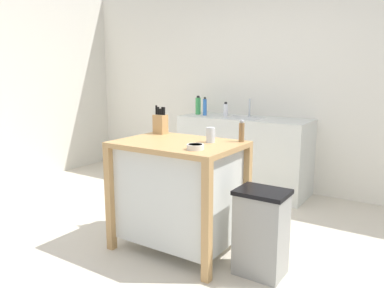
# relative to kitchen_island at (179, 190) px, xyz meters

# --- Properties ---
(ground_plane) EXTENTS (6.92, 6.92, 0.00)m
(ground_plane) POSITION_rel_kitchen_island_xyz_m (0.05, -0.08, -0.50)
(ground_plane) COLOR beige
(ground_plane) RESTS_ON ground
(wall_back) EXTENTS (5.92, 0.10, 2.60)m
(wall_back) POSITION_rel_kitchen_island_xyz_m (0.05, 2.08, 0.80)
(wall_back) COLOR silver
(wall_back) RESTS_ON ground
(wall_left) EXTENTS (0.10, 2.76, 2.60)m
(wall_left) POSITION_rel_kitchen_island_xyz_m (-2.91, 0.70, 0.80)
(wall_left) COLOR silver
(wall_left) RESTS_ON ground
(kitchen_island) EXTENTS (0.98, 0.69, 0.90)m
(kitchen_island) POSITION_rel_kitchen_island_xyz_m (0.00, 0.00, 0.00)
(kitchen_island) COLOR tan
(kitchen_island) RESTS_ON ground
(knife_block) EXTENTS (0.11, 0.09, 0.25)m
(knife_block) POSITION_rel_kitchen_island_xyz_m (-0.37, 0.25, 0.49)
(knife_block) COLOR tan
(knife_block) RESTS_ON kitchen_island
(bowl_ceramic_wide) EXTENTS (0.12, 0.12, 0.04)m
(bowl_ceramic_wide) POSITION_rel_kitchen_island_xyz_m (0.28, -0.19, 0.42)
(bowl_ceramic_wide) COLOR silver
(bowl_ceramic_wide) RESTS_ON kitchen_island
(drinking_cup) EXTENTS (0.07, 0.07, 0.12)m
(drinking_cup) POSITION_rel_kitchen_island_xyz_m (0.23, 0.12, 0.46)
(drinking_cup) COLOR silver
(drinking_cup) RESTS_ON kitchen_island
(pepper_grinder) EXTENTS (0.04, 0.04, 0.18)m
(pepper_grinder) POSITION_rel_kitchen_island_xyz_m (0.42, 0.27, 0.48)
(pepper_grinder) COLOR olive
(pepper_grinder) RESTS_ON kitchen_island
(trash_bin) EXTENTS (0.36, 0.28, 0.63)m
(trash_bin) POSITION_rel_kitchen_island_xyz_m (0.73, -0.01, -0.19)
(trash_bin) COLOR gray
(trash_bin) RESTS_ON ground
(sink_counter) EXTENTS (1.57, 0.60, 0.90)m
(sink_counter) POSITION_rel_kitchen_island_xyz_m (-0.24, 1.73, -0.05)
(sink_counter) COLOR silver
(sink_counter) RESTS_ON ground
(sink_faucet) EXTENTS (0.02, 0.02, 0.22)m
(sink_faucet) POSITION_rel_kitchen_island_xyz_m (-0.24, 1.87, 0.51)
(sink_faucet) COLOR #B7BCC1
(sink_faucet) RESTS_ON sink_counter
(bottle_hand_soap) EXTENTS (0.06, 0.06, 0.18)m
(bottle_hand_soap) POSITION_rel_kitchen_island_xyz_m (-0.50, 1.74, 0.48)
(bottle_hand_soap) COLOR white
(bottle_hand_soap) RESTS_ON sink_counter
(bottle_dish_soap) EXTENTS (0.05, 0.05, 0.23)m
(bottle_dish_soap) POSITION_rel_kitchen_island_xyz_m (-0.77, 1.68, 0.51)
(bottle_dish_soap) COLOR blue
(bottle_dish_soap) RESTS_ON sink_counter
(bottle_spray_cleaner) EXTENTS (0.07, 0.07, 0.24)m
(bottle_spray_cleaner) POSITION_rel_kitchen_island_xyz_m (-0.91, 1.74, 0.51)
(bottle_spray_cleaner) COLOR green
(bottle_spray_cleaner) RESTS_ON sink_counter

